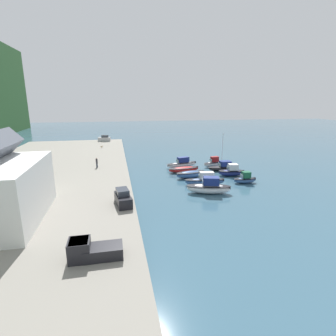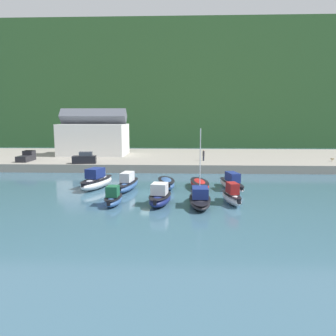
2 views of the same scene
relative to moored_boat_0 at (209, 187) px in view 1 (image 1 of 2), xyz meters
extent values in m
plane|color=#385B70|center=(7.69, -2.81, -1.06)|extent=(320.00, 320.00, 0.00)
cube|color=gray|center=(7.69, 28.82, -0.32)|extent=(101.57, 31.78, 1.48)
ellipsoid|color=white|center=(0.02, 0.06, -0.28)|extent=(4.27, 7.68, 1.58)
ellipsoid|color=black|center=(0.02, 0.06, 0.28)|extent=(4.40, 7.85, 0.12)
cube|color=navy|center=(-0.08, -0.29, 1.16)|extent=(2.39, 2.95, 1.29)
cube|color=#8CA5B2|center=(0.31, 1.08, 0.96)|extent=(1.53, 0.53, 0.65)
cube|color=black|center=(-0.95, -3.28, 0.04)|extent=(0.42, 0.37, 0.56)
ellipsoid|color=#33568E|center=(4.51, -0.78, -0.43)|extent=(2.75, 7.55, 1.28)
ellipsoid|color=black|center=(4.51, -0.78, 0.02)|extent=(2.84, 7.71, 0.12)
cube|color=silver|center=(4.46, -1.15, 0.82)|extent=(1.65, 2.74, 1.22)
cube|color=#8CA5B2|center=(4.66, 0.28, 0.64)|extent=(1.18, 0.26, 0.61)
cube|color=black|center=(4.02, -4.25, -0.17)|extent=(0.40, 0.33, 0.56)
ellipsoid|color=#33568E|center=(9.61, 0.49, -0.36)|extent=(3.09, 6.31, 1.41)
ellipsoid|color=black|center=(9.61, 0.49, 0.14)|extent=(3.20, 6.44, 0.12)
cube|color=black|center=(10.09, -2.33, -0.07)|extent=(0.40, 0.34, 0.56)
ellipsoid|color=red|center=(14.24, 0.68, -0.49)|extent=(3.07, 7.11, 1.14)
ellipsoid|color=black|center=(14.24, 0.68, -0.09)|extent=(3.18, 7.25, 0.12)
cube|color=black|center=(14.66, -2.56, -0.26)|extent=(0.39, 0.32, 0.56)
ellipsoid|color=silver|center=(18.54, 0.07, -0.46)|extent=(3.29, 7.88, 1.20)
ellipsoid|color=black|center=(18.54, 0.07, -0.04)|extent=(3.39, 8.05, 0.12)
cube|color=navy|center=(18.62, -0.30, 0.74)|extent=(1.82, 2.90, 1.20)
cube|color=#8CA5B2|center=(18.30, 1.16, 0.56)|extent=(1.15, 0.34, 0.60)
cube|color=black|center=(19.30, -3.50, -0.22)|extent=(0.41, 0.35, 0.56)
ellipsoid|color=#33568E|center=(4.11, -8.69, -0.53)|extent=(1.88, 4.32, 1.07)
ellipsoid|color=black|center=(4.11, -8.69, -0.16)|extent=(1.95, 4.41, 0.12)
cube|color=#195638|center=(4.10, -8.90, 0.59)|extent=(1.33, 1.54, 1.17)
cube|color=#8CA5B2|center=(4.14, -8.01, 0.41)|extent=(1.14, 0.15, 0.58)
cube|color=black|center=(4.01, -10.70, -0.32)|extent=(0.37, 0.30, 0.56)
ellipsoid|color=navy|center=(9.31, -8.34, -0.41)|extent=(2.97, 5.60, 1.30)
ellipsoid|color=black|center=(9.31, -8.34, 0.04)|extent=(3.08, 5.72, 0.12)
cube|color=silver|center=(9.27, -8.61, 0.85)|extent=(1.91, 2.09, 1.22)
cube|color=#8CA5B2|center=(9.43, -7.54, 0.66)|extent=(1.48, 0.32, 0.61)
cube|color=black|center=(8.93, -10.85, -0.16)|extent=(0.40, 0.33, 0.56)
ellipsoid|color=black|center=(13.75, -8.48, -0.56)|extent=(2.37, 7.02, 1.01)
ellipsoid|color=black|center=(13.75, -8.48, -0.21)|extent=(2.47, 7.16, 0.12)
cube|color=navy|center=(13.74, -8.83, 0.52)|extent=(1.74, 2.47, 1.15)
cube|color=#8CA5B2|center=(13.76, -7.46, 0.35)|extent=(1.54, 0.12, 0.58)
cylinder|color=silver|center=(13.76, -7.96, 3.71)|extent=(0.10, 0.10, 7.53)
ellipsoid|color=silver|center=(17.40, -7.46, -0.44)|extent=(2.28, 5.26, 1.25)
ellipsoid|color=black|center=(17.40, -7.46, 0.00)|extent=(2.36, 5.37, 0.12)
cube|color=maroon|center=(17.45, -7.71, 0.79)|extent=(1.35, 1.94, 1.21)
cube|color=#8CA5B2|center=(17.26, -6.69, 0.61)|extent=(0.95, 0.27, 0.61)
cube|color=black|center=(17.83, -9.85, -0.19)|extent=(0.40, 0.34, 0.56)
cube|color=#B7B7BC|center=(54.48, 19.03, 1.12)|extent=(2.38, 4.41, 1.40)
cube|color=#333842|center=(54.43, 18.72, 2.20)|extent=(1.84, 2.50, 0.76)
cube|color=black|center=(-5.94, 14.52, 1.12)|extent=(4.42, 2.40, 1.40)
cube|color=#333842|center=(-5.62, 14.57, 2.20)|extent=(2.51, 1.85, 0.76)
cube|color=black|center=(-18.10, 16.73, 0.97)|extent=(2.04, 3.53, 1.10)
cube|color=black|center=(-18.12, 18.75, 1.37)|extent=(1.92, 1.91, 1.90)
cube|color=#2D333D|center=(-18.12, 18.75, 2.07)|extent=(1.82, 1.64, 0.50)
cylinder|color=#232838|center=(16.05, 19.29, 0.85)|extent=(0.32, 0.32, 0.85)
cylinder|color=#333338|center=(16.05, 19.29, 1.80)|extent=(0.40, 0.40, 1.05)
sphere|color=tan|center=(16.05, 19.29, 2.44)|extent=(0.24, 0.24, 0.24)
cylinder|color=tan|center=(40.65, 19.38, 0.56)|extent=(0.12, 0.12, 0.28)
ellipsoid|color=tan|center=(40.65, 19.38, 0.88)|extent=(0.66, 0.84, 0.36)
sphere|color=tan|center=(40.84, 19.07, 0.99)|extent=(0.22, 0.22, 0.22)
camera|label=1|loc=(-39.89, 15.13, 14.16)|focal=28.00mm
camera|label=2|loc=(11.56, -44.00, 8.54)|focal=35.00mm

